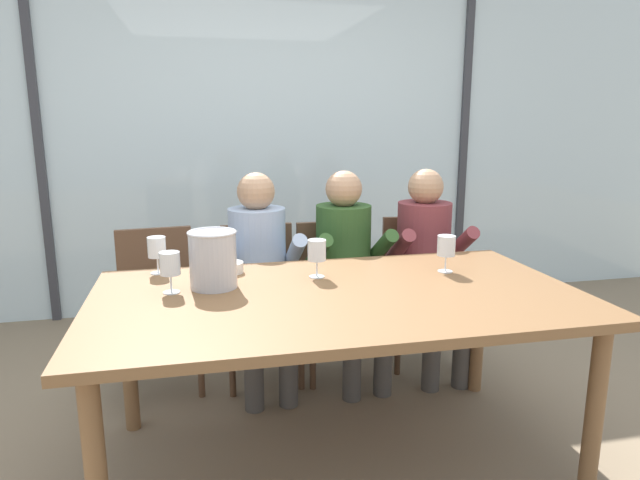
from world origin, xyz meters
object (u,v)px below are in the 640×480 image
ice_bucket_primary (213,259)px  wine_glass_by_left_taster (317,252)px  dining_table (338,309)px  person_olive_shirt (348,261)px  chair_near_curtain (158,295)px  wine_glass_near_bucket (157,249)px  chair_right_of_center (418,277)px  wine_glass_by_right_taster (170,265)px  chair_center (334,285)px  person_maroon_top (428,257)px  chair_left_of_center (260,289)px  person_pale_blue_shirt (260,266)px  tasting_bowl (230,268)px  wine_glass_center_pour (446,247)px

ice_bucket_primary → wine_glass_by_left_taster: size_ratio=1.42×
dining_table → person_olive_shirt: 0.88m
chair_near_curtain → wine_glass_near_bucket: wine_glass_near_bucket is taller
chair_right_of_center → ice_bucket_primary: ice_bucket_primary is taller
wine_glass_near_bucket → wine_glass_by_right_taster: size_ratio=1.00×
chair_center → chair_right_of_center: size_ratio=1.00×
person_maroon_top → wine_glass_near_bucket: (-1.51, -0.36, 0.21)m
chair_left_of_center → person_pale_blue_shirt: bearing=-94.7°
chair_near_curtain → person_maroon_top: size_ratio=0.73×
person_olive_shirt → person_maroon_top: same height
tasting_bowl → wine_glass_by_right_taster: wine_glass_by_right_taster is taller
ice_bucket_primary → wine_glass_center_pour: size_ratio=1.42×
chair_right_of_center → person_pale_blue_shirt: size_ratio=0.73×
dining_table → chair_center: chair_center is taller
person_pale_blue_shirt → wine_glass_by_left_taster: 0.65m
chair_right_of_center → tasting_bowl: chair_right_of_center is taller
dining_table → wine_glass_by_right_taster: wine_glass_by_right_taster is taller
chair_near_curtain → person_olive_shirt: (1.07, -0.14, 0.17)m
dining_table → wine_glass_near_bucket: wine_glass_near_bucket is taller
dining_table → tasting_bowl: bearing=135.7°
chair_right_of_center → person_pale_blue_shirt: person_pale_blue_shirt is taller
person_olive_shirt → wine_glass_near_bucket: bearing=-165.3°
chair_left_of_center → wine_glass_by_right_taster: (-0.45, -0.81, 0.38)m
dining_table → chair_near_curtain: size_ratio=2.32×
chair_near_curtain → person_maroon_top: 1.58m
person_pale_blue_shirt → wine_glass_near_bucket: (-0.52, -0.36, 0.21)m
tasting_bowl → person_olive_shirt: bearing=31.7°
tasting_bowl → chair_center: bearing=40.1°
chair_near_curtain → ice_bucket_primary: bearing=-75.3°
chair_center → person_maroon_top: person_maroon_top is taller
wine_glass_by_left_taster → person_olive_shirt: bearing=62.2°
dining_table → wine_glass_center_pour: 0.64m
chair_near_curtain → person_maroon_top: bearing=-11.0°
chair_right_of_center → tasting_bowl: 1.36m
person_pale_blue_shirt → tasting_bowl: (-0.19, -0.43, 0.12)m
person_maroon_top → wine_glass_near_bucket: size_ratio=6.86×
dining_table → chair_near_curtain: bearing=129.3°
ice_bucket_primary → tasting_bowl: 0.25m
person_pale_blue_shirt → wine_glass_center_pour: 1.05m
person_pale_blue_shirt → ice_bucket_primary: bearing=-114.7°
person_maroon_top → wine_glass_by_right_taster: person_maroon_top is taller
dining_table → person_olive_shirt: (0.27, 0.84, -0.02)m
wine_glass_center_pour → ice_bucket_primary: bearing=-179.4°
chair_center → tasting_bowl: size_ratio=7.04×
chair_center → person_pale_blue_shirt: 0.50m
tasting_bowl → chair_left_of_center: bearing=70.5°
chair_left_of_center → person_maroon_top: size_ratio=0.73×
person_olive_shirt → ice_bucket_primary: person_olive_shirt is taller
wine_glass_center_pour → chair_near_curtain: bearing=150.7°
chair_near_curtain → tasting_bowl: 0.74m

